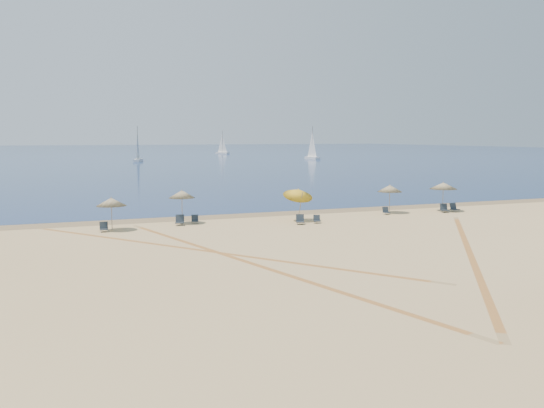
{
  "coord_description": "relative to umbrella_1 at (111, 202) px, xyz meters",
  "views": [
    {
      "loc": [
        -15.57,
        -20.08,
        6.31
      ],
      "look_at": [
        0.0,
        20.0,
        1.3
      ],
      "focal_mm": 38.38,
      "sensor_mm": 36.0,
      "label": 1
    }
  ],
  "objects": [
    {
      "name": "ground",
      "position": [
        11.6,
        -20.03,
        -1.93
      ],
      "size": [
        160.0,
        160.0,
        0.0
      ],
      "primitive_type": "plane",
      "color": "tan",
      "rests_on": "ground"
    },
    {
      "name": "ocean",
      "position": [
        11.6,
        204.97,
        -1.92
      ],
      "size": [
        500.0,
        500.0,
        0.0
      ],
      "primitive_type": "plane",
      "color": "#0C2151",
      "rests_on": "ground"
    },
    {
      "name": "wet_sand",
      "position": [
        11.6,
        3.97,
        -1.93
      ],
      "size": [
        500.0,
        500.0,
        0.0
      ],
      "primitive_type": "plane",
      "color": "olive",
      "rests_on": "ground"
    },
    {
      "name": "umbrella_1",
      "position": [
        0.0,
        0.0,
        0.0
      ],
      "size": [
        2.02,
        2.02,
        2.27
      ],
      "color": "gray",
      "rests_on": "ground"
    },
    {
      "name": "umbrella_2",
      "position": [
        5.12,
        1.38,
        0.21
      ],
      "size": [
        1.93,
        1.93,
        2.48
      ],
      "color": "gray",
      "rests_on": "ground"
    },
    {
      "name": "umbrella_3",
      "position": [
        13.5,
        -0.58,
        0.2
      ],
      "size": [
        2.23,
        2.28,
        2.78
      ],
      "color": "gray",
      "rests_on": "ground"
    },
    {
      "name": "umbrella_4",
      "position": [
        22.45,
        0.96,
        0.1
      ],
      "size": [
        2.06,
        2.06,
        2.37
      ],
      "color": "gray",
      "rests_on": "ground"
    },
    {
      "name": "umbrella_5",
      "position": [
        27.34,
        0.34,
        0.22
      ],
      "size": [
        2.31,
        2.31,
        2.49
      ],
      "color": "gray",
      "rests_on": "ground"
    },
    {
      "name": "chair_1",
      "position": [
        -0.57,
        -0.42,
        -1.65
      ],
      "size": [
        0.56,
        0.65,
        0.65
      ],
      "rotation": [
        0.0,
        0.0,
        -0.04
      ],
      "color": "black",
      "rests_on": "ground"
    },
    {
      "name": "chair_2",
      "position": [
        4.77,
        0.6,
        -1.61
      ],
      "size": [
        0.79,
        0.86,
        0.74
      ],
      "rotation": [
        0.0,
        0.0,
        -0.29
      ],
      "color": "black",
      "rests_on": "ground"
    },
    {
      "name": "chair_3",
      "position": [
        6.01,
        1.17,
        -1.67
      ],
      "size": [
        0.6,
        0.67,
        0.6
      ],
      "rotation": [
        0.0,
        0.0,
        -0.2
      ],
      "color": "black",
      "rests_on": "ground"
    },
    {
      "name": "chair_4",
      "position": [
        12.98,
        -2.11,
        -1.62
      ],
      "size": [
        0.78,
        0.84,
        0.7
      ],
      "rotation": [
        0.0,
        0.0,
        -0.36
      ],
      "color": "black",
      "rests_on": "ground"
    },
    {
      "name": "chair_5",
      "position": [
        14.35,
        -2.03,
        -1.67
      ],
      "size": [
        0.66,
        0.71,
        0.59
      ],
      "rotation": [
        0.0,
        0.0,
        -0.36
      ],
      "color": "black",
      "rests_on": "ground"
    },
    {
      "name": "chair_6",
      "position": [
        21.68,
        0.24,
        -1.67
      ],
      "size": [
        0.56,
        0.64,
        0.6
      ],
      "rotation": [
        0.0,
        0.0,
        -0.12
      ],
      "color": "black",
      "rests_on": "ground"
    },
    {
      "name": "chair_7",
      "position": [
        26.89,
        -0.44,
        -1.62
      ],
      "size": [
        0.79,
        0.85,
        0.72
      ],
      "rotation": [
        0.0,
        0.0,
        -0.35
      ],
      "color": "black",
      "rests_on": "ground"
    },
    {
      "name": "chair_8",
      "position": [
        27.95,
        -0.41,
        -1.61
      ],
      "size": [
        0.62,
        0.72,
        0.73
      ],
      "rotation": [
        0.0,
        0.0,
        0.03
      ],
      "color": "black",
      "rests_on": "ground"
    },
    {
      "name": "sailboat_0",
      "position": [
        17.64,
        108.84,
        0.75
      ],
      "size": [
        3.32,
        6.14,
        8.88
      ],
      "rotation": [
        0.0,
        0.0,
        -0.32
      ],
      "color": "white",
      "rests_on": "ocean"
    },
    {
      "name": "sailboat_1",
      "position": [
        55.74,
        163.25,
        0.61
      ],
      "size": [
        4.01,
        5.63,
        8.41
      ],
      "rotation": [
        0.0,
        0.0,
        0.51
      ],
      "color": "white",
      "rests_on": "ocean"
    },
    {
      "name": "sailboat_2",
      "position": [
        65.23,
        107.06,
        0.82
      ],
      "size": [
        2.1,
        6.22,
        9.1
      ],
      "rotation": [
        0.0,
        0.0,
        0.09
      ],
      "color": "white",
      "rests_on": "ocean"
    },
    {
      "name": "tire_tracks",
      "position": [
        8.73,
        -12.06,
        -1.93
      ],
      "size": [
        53.52,
        46.37,
        0.0
      ],
      "color": "tan",
      "rests_on": "ground"
    }
  ]
}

